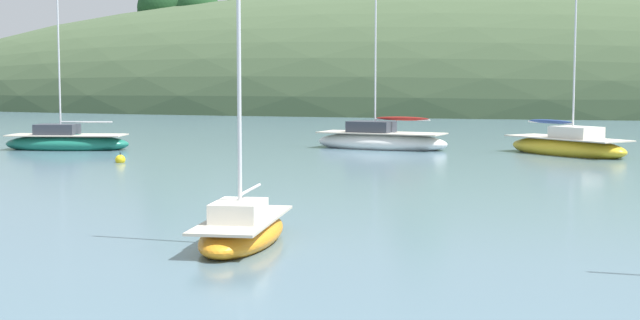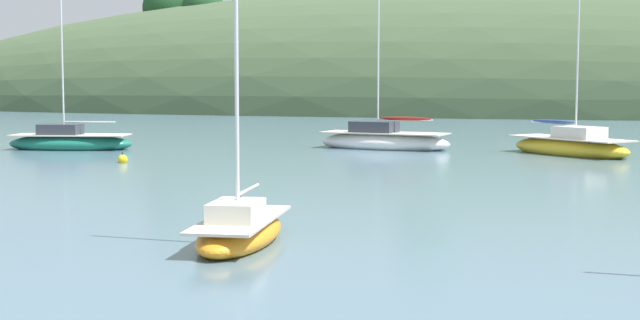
# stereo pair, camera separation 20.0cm
# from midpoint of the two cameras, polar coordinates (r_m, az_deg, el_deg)

# --- Properties ---
(far_shoreline_hill) EXTENTS (150.00, 36.00, 29.93)m
(far_shoreline_hill) POSITION_cam_midpoint_polar(r_m,az_deg,el_deg) (99.72, 10.41, 3.06)
(far_shoreline_hill) COLOR #425638
(far_shoreline_hill) RESTS_ON ground
(sailboat_grey_yawl) EXTENTS (7.39, 3.65, 9.23)m
(sailboat_grey_yawl) POSITION_cam_midpoint_polar(r_m,az_deg,el_deg) (47.02, 3.70, 1.23)
(sailboat_grey_yawl) COLOR white
(sailboat_grey_yawl) RESTS_ON ground
(sailboat_black_sloop) EXTENTS (6.57, 6.31, 8.83)m
(sailboat_black_sloop) POSITION_cam_midpoint_polar(r_m,az_deg,el_deg) (44.85, 15.17, 0.85)
(sailboat_black_sloop) COLOR gold
(sailboat_black_sloop) RESTS_ON ground
(sailboat_teal_outer) EXTENTS (2.00, 4.74, 6.30)m
(sailboat_teal_outer) POSITION_cam_midpoint_polar(r_m,az_deg,el_deg) (20.25, -5.18, -4.40)
(sailboat_teal_outer) COLOR orange
(sailboat_teal_outer) RESTS_ON ground
(sailboat_navy_dinghy) EXTENTS (6.69, 3.34, 9.32)m
(sailboat_navy_dinghy) POSITION_cam_midpoint_polar(r_m,az_deg,el_deg) (48.19, -15.77, 1.10)
(sailboat_navy_dinghy) COLOR #196B56
(sailboat_navy_dinghy) RESTS_ON ground
(mooring_buoy_outer) EXTENTS (0.44, 0.44, 0.54)m
(mooring_buoy_outer) POSITION_cam_midpoint_polar(r_m,az_deg,el_deg) (40.26, -12.57, 0.01)
(mooring_buoy_outer) COLOR yellow
(mooring_buoy_outer) RESTS_ON ground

